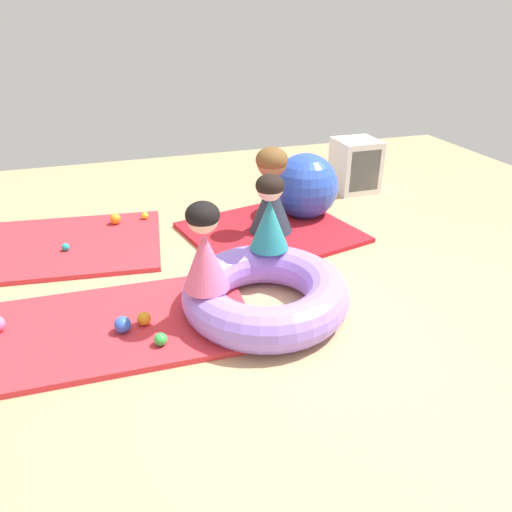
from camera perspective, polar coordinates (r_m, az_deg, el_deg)
The scene contains 17 objects.
ground_plane at distance 3.23m, azimuth 3.01°, elevation -6.86°, with size 8.00×8.00×0.00m, color tan.
gym_mat_far_left at distance 3.21m, azimuth -17.98°, elevation -8.20°, with size 1.89×0.95×0.04m, color red.
gym_mat_front at distance 4.37m, azimuth -20.94°, elevation 1.24°, with size 1.46×1.17×0.04m, color red.
gym_mat_near_right at distance 4.32m, azimuth 1.75°, elevation 2.84°, with size 1.37×1.22×0.04m, color #B21923.
inflatable_cushion at distance 3.17m, azimuth 1.12°, elevation -4.44°, with size 1.10×1.10×0.28m, color #9975EA.
child_in_teal at distance 3.34m, azimuth 1.61°, elevation 5.08°, with size 0.35×0.35×0.54m.
child_in_pink at distance 2.86m, azimuth -6.13°, elevation 1.02°, with size 0.31×0.31×0.56m.
adult_seated at distance 4.17m, azimuth 1.82°, elevation 7.64°, with size 0.50×0.50×0.75m.
play_ball_orange at distance 3.11m, azimuth -13.11°, elevation -7.22°, with size 0.09×0.09×0.09m, color orange.
play_ball_teal at distance 4.23m, azimuth -21.60°, elevation 0.99°, with size 0.06×0.06×0.06m, color teal.
play_ball_blue at distance 3.08m, azimuth -15.51°, elevation -7.82°, with size 0.10×0.10×0.10m, color blue.
play_ball_green at distance 2.93m, azimuth -11.22°, elevation -9.64°, with size 0.08×0.08×0.08m, color green.
play_ball_red at distance 3.28m, azimuth -4.75°, elevation -4.82°, with size 0.06×0.06×0.06m, color red.
play_ball_yellow at distance 4.65m, azimuth -13.01°, elevation 4.67°, with size 0.07×0.07×0.07m, color yellow.
play_ball_orange_second at distance 4.60m, azimuth -16.31°, elevation 4.25°, with size 0.10×0.10×0.10m, color orange.
exercise_ball_large at distance 4.61m, azimuth 5.86°, elevation 8.19°, with size 0.62×0.62×0.62m, color blue.
storage_cube at distance 5.41m, azimuth 11.78°, elevation 10.38°, with size 0.44×0.44×0.56m.
Camera 1 is at (-0.98, -2.48, 1.82)m, focal length 33.80 mm.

